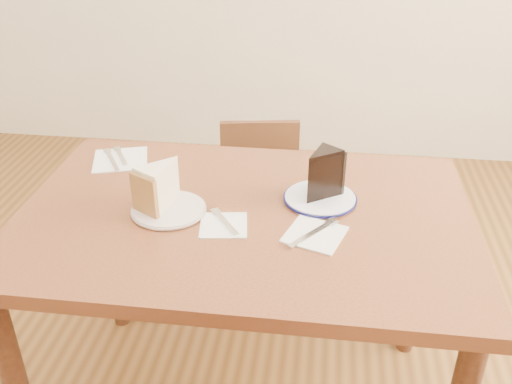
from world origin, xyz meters
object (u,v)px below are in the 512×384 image
at_px(chocolate_cake, 320,177).
at_px(table, 245,243).
at_px(chair_far, 261,210).
at_px(carrot_cake, 163,186).
at_px(plate_navy, 320,198).
at_px(plate_cream, 169,210).

bearing_deg(chocolate_cake, table, 60.73).
bearing_deg(chair_far, chocolate_cake, 104.18).
xyz_separation_m(carrot_cake, chocolate_cake, (0.41, 0.09, 0.01)).
relative_size(plate_navy, chocolate_cake, 1.57).
bearing_deg(table, plate_cream, -173.40).
xyz_separation_m(plate_cream, chocolate_cake, (0.39, 0.11, 0.07)).
bearing_deg(table, chocolate_cake, 24.19).
relative_size(table, carrot_cake, 9.97).
relative_size(plate_cream, plate_navy, 0.98).
bearing_deg(plate_navy, chocolate_cake, -150.25).
distance_m(table, plate_navy, 0.24).
height_order(table, chocolate_cake, chocolate_cake).
xyz_separation_m(chair_far, carrot_cake, (-0.19, -0.59, 0.42)).
distance_m(plate_navy, chocolate_cake, 0.07).
xyz_separation_m(plate_cream, carrot_cake, (-0.02, 0.02, 0.06)).
distance_m(table, carrot_cake, 0.27).
relative_size(chair_far, plate_navy, 3.73).
relative_size(chair_far, chocolate_cake, 5.86).
bearing_deg(plate_cream, chocolate_cake, 15.64).
relative_size(plate_navy, carrot_cake, 1.60).
xyz_separation_m(table, plate_cream, (-0.20, -0.02, 0.10)).
distance_m(table, plate_cream, 0.23).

